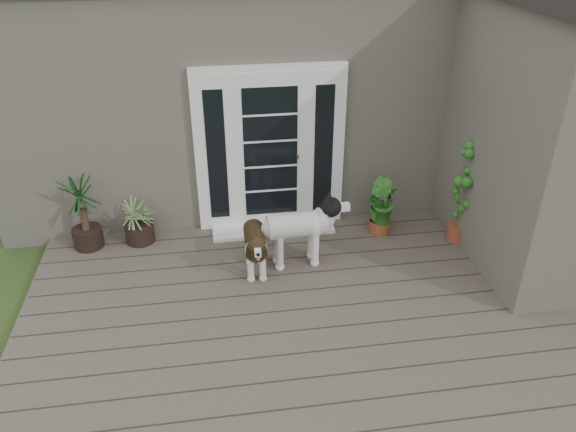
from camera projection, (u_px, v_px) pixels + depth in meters
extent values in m
cube|color=#6B5B4C|center=(317.00, 333.00, 5.79)|extent=(6.20, 4.60, 0.12)
cube|color=#665E54|center=(267.00, 77.00, 8.69)|extent=(7.40, 4.00, 3.10)
cube|color=#665E54|center=(552.00, 143.00, 6.37)|extent=(1.60, 2.40, 3.10)
cube|color=white|center=(270.00, 150.00, 7.08)|extent=(1.90, 0.14, 2.15)
cube|color=white|center=(273.00, 229.00, 7.44)|extent=(1.60, 0.40, 0.05)
imported|color=#1C6521|center=(379.00, 213.00, 7.33)|extent=(0.56, 0.56, 0.51)
imported|color=#215A19|center=(380.00, 214.00, 7.28)|extent=(0.49, 0.49, 0.54)
imported|color=#1E5117|center=(465.00, 206.00, 7.52)|extent=(0.46, 0.46, 0.50)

